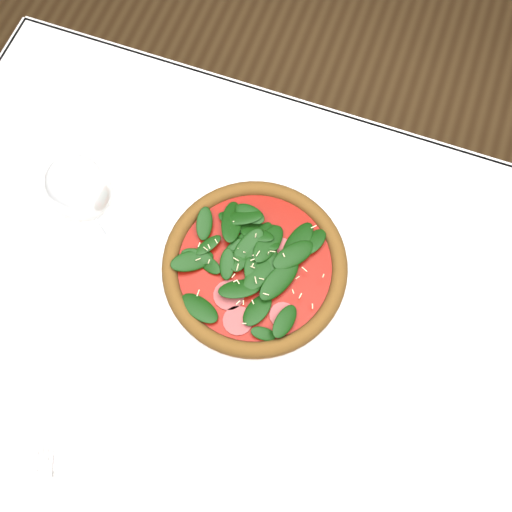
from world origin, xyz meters
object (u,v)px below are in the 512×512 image
(plate, at_px, (255,269))
(napkin, at_px, (47,511))
(wine_glass, at_px, (80,191))
(pizza, at_px, (255,265))

(plate, xyz_separation_m, napkin, (-0.15, -0.41, -0.00))
(plate, xyz_separation_m, wine_glass, (-0.24, -0.02, 0.14))
(napkin, bearing_deg, wine_glass, 103.38)
(wine_glass, bearing_deg, pizza, 4.67)
(wine_glass, bearing_deg, napkin, -76.62)
(plate, distance_m, napkin, 0.44)
(pizza, xyz_separation_m, wine_glass, (-0.24, -0.02, 0.12))
(plate, height_order, napkin, same)
(wine_glass, bearing_deg, plate, 4.67)
(plate, bearing_deg, wine_glass, -175.33)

